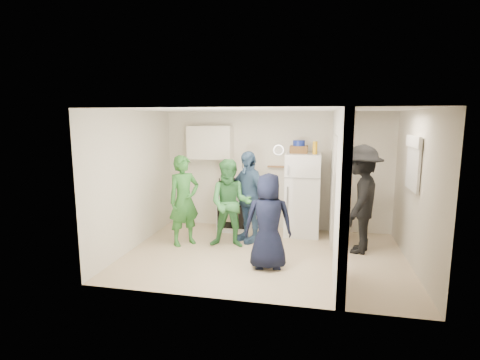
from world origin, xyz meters
name	(u,v)px	position (x,y,z in m)	size (l,w,h in m)	color
floor	(264,255)	(0.00, 0.00, 0.00)	(4.80, 4.80, 0.00)	#C9AD8D
wall_back	(276,171)	(0.00, 1.70, 1.25)	(4.80, 4.80, 0.00)	silver
wall_front	(246,208)	(0.00, -1.70, 1.25)	(4.80, 4.80, 0.00)	silver
wall_left	(134,180)	(-2.40, 0.00, 1.25)	(3.40, 3.40, 0.00)	silver
wall_right	(417,190)	(2.40, 0.00, 1.25)	(3.40, 3.40, 0.00)	silver
ceiling	(266,110)	(0.00, 0.00, 2.50)	(4.80, 4.80, 0.00)	white
partition_pier_back	(335,177)	(1.20, 1.10, 1.25)	(0.12, 1.20, 2.50)	silver
partition_pier_front	(342,202)	(1.20, -1.10, 1.25)	(0.12, 1.20, 2.50)	silver
partition_header	(341,122)	(1.20, 0.00, 2.30)	(0.12, 1.00, 0.40)	silver
stove	(235,211)	(-0.83, 1.37, 0.42)	(0.71, 0.59, 0.84)	white
upper_cabinet	(210,142)	(-1.40, 1.52, 1.85)	(0.95, 0.34, 0.70)	silver
fridge	(302,195)	(0.58, 1.34, 0.83)	(0.69, 0.67, 1.67)	white
wicker_basket	(299,150)	(0.48, 1.39, 1.74)	(0.35, 0.25, 0.15)	brown
blue_bowl	(299,143)	(0.48, 1.39, 1.87)	(0.24, 0.24, 0.11)	navy
yellow_cup_stack_top	(315,148)	(0.80, 1.24, 1.79)	(0.09, 0.09, 0.25)	gold
wall_clock	(279,150)	(0.05, 1.68, 1.70)	(0.22, 0.22, 0.03)	white
spice_shelf	(276,167)	(0.00, 1.65, 1.35)	(0.35, 0.08, 0.03)	olive
nook_window	(414,163)	(2.38, 0.20, 1.65)	(0.03, 0.70, 0.80)	black
nook_window_frame	(413,163)	(2.36, 0.20, 1.65)	(0.04, 0.76, 0.86)	white
nook_valance	(413,141)	(2.34, 0.20, 2.00)	(0.04, 0.82, 0.18)	white
yellow_cup_stack_stove	(227,187)	(-0.95, 1.15, 0.97)	(0.09, 0.09, 0.25)	yellow
red_cup	(243,191)	(-0.61, 1.17, 0.90)	(0.09, 0.09, 0.12)	red
person_green_left	(184,201)	(-1.56, 0.28, 0.85)	(0.62, 0.40, 1.69)	#347C31
person_green_center	(230,204)	(-0.68, 0.33, 0.82)	(0.79, 0.62, 1.63)	#3A8445
person_denim	(248,197)	(-0.42, 0.72, 0.88)	(1.03, 0.43, 1.76)	#345072
person_navy	(268,221)	(0.14, -0.53, 0.77)	(0.75, 0.49, 1.53)	black
person_nook	(360,199)	(1.62, 0.54, 0.96)	(1.24, 0.71, 1.92)	black
bottle_a	(222,183)	(-1.12, 1.48, 0.99)	(0.08, 0.08, 0.30)	olive
bottle_b	(226,185)	(-0.99, 1.30, 0.98)	(0.06, 0.06, 0.28)	#194B23
bottle_c	(233,183)	(-0.91, 1.51, 0.99)	(0.08, 0.08, 0.29)	#A9AFB7
bottle_d	(235,185)	(-0.82, 1.32, 0.99)	(0.07, 0.07, 0.30)	maroon
bottle_e	(241,182)	(-0.73, 1.54, 1.00)	(0.07, 0.07, 0.32)	gray
bottle_f	(244,185)	(-0.63, 1.40, 0.96)	(0.06, 0.06, 0.25)	#133417
bottle_g	(248,184)	(-0.57, 1.50, 0.99)	(0.08, 0.08, 0.29)	brown
bottle_h	(219,185)	(-1.13, 1.27, 0.98)	(0.07, 0.07, 0.28)	#A8ABB4
bottle_i	(239,184)	(-0.76, 1.49, 0.98)	(0.06, 0.06, 0.28)	#57330E
bottle_j	(248,185)	(-0.53, 1.27, 1.00)	(0.08, 0.08, 0.31)	#1E531C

